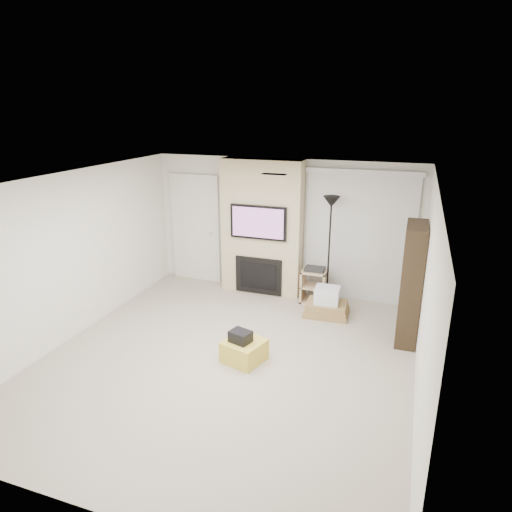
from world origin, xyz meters
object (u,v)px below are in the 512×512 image
(box_stack, at_px, (327,304))
(ottoman, at_px, (244,351))
(bookshelf, at_px, (411,284))
(floor_lamp, at_px, (331,220))
(av_stand, at_px, (314,284))

(box_stack, bearing_deg, ottoman, -113.47)
(ottoman, distance_m, box_stack, 2.01)
(box_stack, xyz_separation_m, bookshelf, (1.31, -0.43, 0.71))
(floor_lamp, relative_size, bookshelf, 1.09)
(ottoman, distance_m, floor_lamp, 2.77)
(av_stand, bearing_deg, ottoman, -101.64)
(ottoman, relative_size, box_stack, 0.65)
(ottoman, height_order, floor_lamp, floor_lamp)
(floor_lamp, height_order, bookshelf, floor_lamp)
(box_stack, height_order, bookshelf, bookshelf)
(floor_lamp, bearing_deg, box_stack, -79.07)
(floor_lamp, bearing_deg, av_stand, 176.44)
(box_stack, bearing_deg, bookshelf, -18.13)
(bookshelf, bearing_deg, box_stack, 161.87)
(ottoman, relative_size, av_stand, 0.76)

